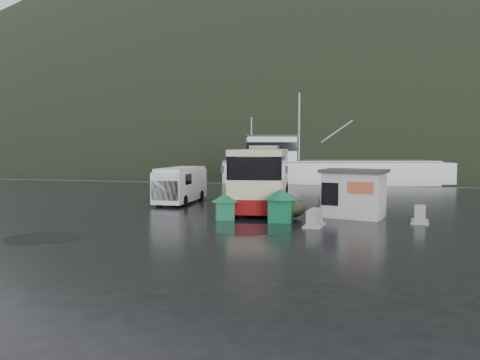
% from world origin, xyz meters
% --- Properties ---
extents(ground, '(160.00, 160.00, 0.00)m').
position_xyz_m(ground, '(0.00, 0.00, 0.00)').
color(ground, black).
rests_on(ground, ground).
extents(harbor_water, '(300.00, 180.00, 0.02)m').
position_xyz_m(harbor_water, '(0.00, 110.00, 0.00)').
color(harbor_water, black).
rests_on(harbor_water, ground).
extents(quay_edge, '(160.00, 0.60, 1.50)m').
position_xyz_m(quay_edge, '(0.00, 20.00, 0.00)').
color(quay_edge, '#999993').
rests_on(quay_edge, ground).
extents(headland, '(780.00, 540.00, 570.00)m').
position_xyz_m(headland, '(10.00, 250.00, 0.00)').
color(headland, black).
rests_on(headland, ground).
extents(coach_bus, '(4.62, 13.38, 3.71)m').
position_xyz_m(coach_bus, '(2.01, 4.42, 0.00)').
color(coach_bus, beige).
rests_on(coach_bus, ground).
extents(white_van, '(1.95, 5.53, 2.30)m').
position_xyz_m(white_van, '(-3.25, 3.68, 0.00)').
color(white_van, white).
rests_on(white_van, ground).
extents(waste_bin_left, '(1.14, 1.14, 1.59)m').
position_xyz_m(waste_bin_left, '(4.14, -2.44, 0.00)').
color(waste_bin_left, '#11633D').
rests_on(waste_bin_left, ground).
extents(waste_bin_right, '(1.20, 1.20, 1.29)m').
position_xyz_m(waste_bin_right, '(1.31, -2.36, 0.00)').
color(waste_bin_right, '#11633D').
rests_on(waste_bin_right, ground).
extents(dome_tent, '(1.99, 2.73, 1.05)m').
position_xyz_m(dome_tent, '(4.25, -1.22, 0.00)').
color(dome_tent, '#313721').
rests_on(dome_tent, ground).
extents(ticket_kiosk, '(3.63, 3.08, 2.45)m').
position_xyz_m(ticket_kiosk, '(7.54, -0.00, 0.00)').
color(ticket_kiosk, silver).
rests_on(ticket_kiosk, ground).
extents(jersey_barrier_a, '(1.18, 1.90, 0.89)m').
position_xyz_m(jersey_barrier_a, '(6.09, 0.15, 0.00)').
color(jersey_barrier_a, '#999993').
rests_on(jersey_barrier_a, ground).
extents(jersey_barrier_b, '(0.96, 1.63, 0.77)m').
position_xyz_m(jersey_barrier_b, '(5.80, -3.33, 0.00)').
color(jersey_barrier_b, '#999993').
rests_on(jersey_barrier_b, ground).
extents(jersey_barrier_c, '(0.98, 1.64, 0.78)m').
position_xyz_m(jersey_barrier_c, '(10.59, -1.10, 0.00)').
color(jersey_barrier_c, '#999993').
rests_on(jersey_barrier_c, ground).
extents(fishing_trawler, '(28.63, 12.91, 11.20)m').
position_xyz_m(fishing_trawler, '(4.72, 29.40, 0.00)').
color(fishing_trawler, white).
rests_on(fishing_trawler, ground).
extents(puddles, '(10.99, 7.80, 0.01)m').
position_xyz_m(puddles, '(0.59, -5.70, 0.01)').
color(puddles, black).
rests_on(puddles, ground).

